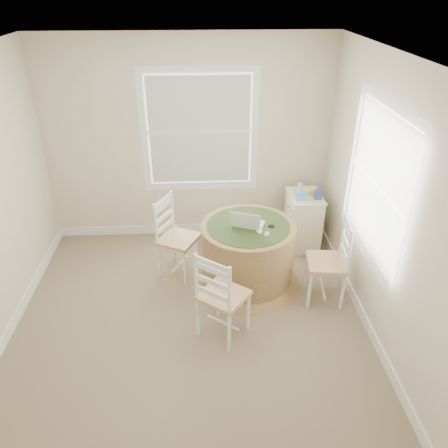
{
  "coord_description": "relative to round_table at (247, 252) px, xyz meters",
  "views": [
    {
      "loc": [
        0.15,
        -3.49,
        3.12
      ],
      "look_at": [
        0.38,
        0.45,
        0.88
      ],
      "focal_mm": 35.0,
      "sensor_mm": 36.0,
      "label": 1
    }
  ],
  "objects": [
    {
      "name": "room",
      "position": [
        -0.49,
        -0.45,
        0.89
      ],
      "size": [
        3.64,
        3.64,
        2.64
      ],
      "color": "#897157",
      "rests_on": "ground"
    },
    {
      "name": "round_table",
      "position": [
        0.0,
        0.0,
        0.0
      ],
      "size": [
        1.23,
        1.23,
        0.75
      ],
      "rotation": [
        0.0,
        0.0,
        -0.34
      ],
      "color": "olive",
      "rests_on": "ground"
    },
    {
      "name": "chair_left",
      "position": [
        -0.78,
        0.22,
        0.06
      ],
      "size": [
        0.55,
        0.56,
        0.95
      ],
      "primitive_type": null,
      "rotation": [
        0.0,
        0.0,
        1.1
      ],
      "color": "white",
      "rests_on": "ground"
    },
    {
      "name": "chair_near",
      "position": [
        -0.32,
        -0.83,
        0.06
      ],
      "size": [
        0.58,
        0.57,
        0.95
      ],
      "primitive_type": null,
      "rotation": [
        0.0,
        0.0,
        2.49
      ],
      "color": "white",
      "rests_on": "ground"
    },
    {
      "name": "chair_right",
      "position": [
        0.81,
        -0.34,
        0.06
      ],
      "size": [
        0.45,
        0.47,
        0.95
      ],
      "primitive_type": null,
      "rotation": [
        0.0,
        0.0,
        -1.7
      ],
      "color": "white",
      "rests_on": "ground"
    },
    {
      "name": "laptop",
      "position": [
        -0.01,
        0.0,
        0.37
      ],
      "size": [
        0.41,
        0.39,
        0.23
      ],
      "rotation": [
        0.0,
        0.0,
        2.78
      ],
      "color": "white",
      "rests_on": "round_table"
    },
    {
      "name": "mouse",
      "position": [
        0.1,
        -0.14,
        0.35
      ],
      "size": [
        0.09,
        0.11,
        0.03
      ],
      "primitive_type": "ellipsoid",
      "rotation": [
        0.0,
        0.0,
        -0.34
      ],
      "color": "white",
      "rests_on": "round_table"
    },
    {
      "name": "phone",
      "position": [
        0.18,
        -0.19,
        0.34
      ],
      "size": [
        0.07,
        0.1,
        0.02
      ],
      "primitive_type": "cube",
      "rotation": [
        0.0,
        0.0,
        -0.34
      ],
      "color": "#B7BABF",
      "rests_on": "round_table"
    },
    {
      "name": "keys",
      "position": [
        0.25,
        -0.04,
        0.35
      ],
      "size": [
        0.07,
        0.07,
        0.02
      ],
      "primitive_type": "cube",
      "rotation": [
        0.0,
        0.0,
        -0.34
      ],
      "color": "black",
      "rests_on": "round_table"
    },
    {
      "name": "corner_chest",
      "position": [
        0.8,
        0.75,
        -0.04
      ],
      "size": [
        0.42,
        0.56,
        0.73
      ],
      "rotation": [
        0.0,
        0.0,
        0.02
      ],
      "color": "#F7F2B9",
      "rests_on": "ground"
    },
    {
      "name": "tissue_box",
      "position": [
        0.71,
        0.66,
        0.37
      ],
      "size": [
        0.12,
        0.12,
        0.1
      ],
      "primitive_type": "cube",
      "rotation": [
        0.0,
        0.0,
        0.02
      ],
      "color": "#60A0DB",
      "rests_on": "corner_chest"
    },
    {
      "name": "box_yellow",
      "position": [
        0.85,
        0.79,
        0.35
      ],
      "size": [
        0.15,
        0.1,
        0.06
      ],
      "primitive_type": "cube",
      "rotation": [
        0.0,
        0.0,
        0.02
      ],
      "color": "#EDD653",
      "rests_on": "corner_chest"
    },
    {
      "name": "box_blue",
      "position": [
        0.92,
        0.65,
        0.38
      ],
      "size": [
        0.08,
        0.08,
        0.12
      ],
      "primitive_type": "cube",
      "rotation": [
        0.0,
        0.0,
        0.02
      ],
      "color": "#2D4689",
      "rests_on": "corner_chest"
    },
    {
      "name": "cup_cream",
      "position": [
        0.77,
        0.9,
        0.37
      ],
      "size": [
        0.07,
        0.07,
        0.09
      ],
      "primitive_type": "cylinder",
      "color": "beige",
      "rests_on": "corner_chest"
    }
  ]
}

